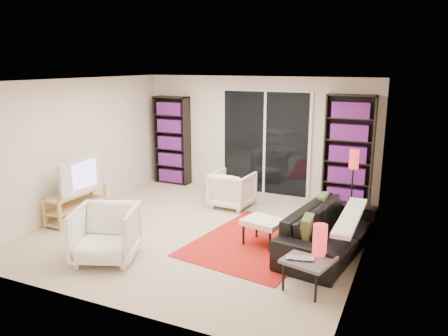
% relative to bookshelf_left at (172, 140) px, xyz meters
% --- Properties ---
extents(floor, '(5.00, 5.00, 0.00)m').
position_rel_bookshelf_left_xyz_m(floor, '(1.95, -2.33, -0.98)').
color(floor, tan).
rests_on(floor, ground).
extents(wall_back, '(5.00, 0.02, 2.40)m').
position_rel_bookshelf_left_xyz_m(wall_back, '(1.95, 0.17, 0.22)').
color(wall_back, beige).
rests_on(wall_back, ground).
extents(wall_front, '(5.00, 0.02, 2.40)m').
position_rel_bookshelf_left_xyz_m(wall_front, '(1.95, -4.83, 0.22)').
color(wall_front, beige).
rests_on(wall_front, ground).
extents(wall_left, '(0.02, 5.00, 2.40)m').
position_rel_bookshelf_left_xyz_m(wall_left, '(-0.55, -2.33, 0.22)').
color(wall_left, beige).
rests_on(wall_left, ground).
extents(wall_right, '(0.02, 5.00, 2.40)m').
position_rel_bookshelf_left_xyz_m(wall_right, '(4.45, -2.33, 0.22)').
color(wall_right, beige).
rests_on(wall_right, ground).
extents(ceiling, '(5.00, 5.00, 0.02)m').
position_rel_bookshelf_left_xyz_m(ceiling, '(1.95, -2.33, 1.42)').
color(ceiling, white).
rests_on(ceiling, wall_back).
extents(sliding_door, '(1.92, 0.08, 2.16)m').
position_rel_bookshelf_left_xyz_m(sliding_door, '(2.15, 0.13, 0.07)').
color(sliding_door, white).
rests_on(sliding_door, ground).
extents(bookshelf_left, '(0.80, 0.30, 1.95)m').
position_rel_bookshelf_left_xyz_m(bookshelf_left, '(0.00, 0.00, 0.00)').
color(bookshelf_left, black).
rests_on(bookshelf_left, ground).
extents(bookshelf_right, '(0.90, 0.30, 2.10)m').
position_rel_bookshelf_left_xyz_m(bookshelf_right, '(3.85, -0.00, 0.07)').
color(bookshelf_right, black).
rests_on(bookshelf_right, ground).
extents(tv_stand, '(0.39, 1.21, 0.50)m').
position_rel_bookshelf_left_xyz_m(tv_stand, '(-0.29, -2.75, -0.71)').
color(tv_stand, tan).
rests_on(tv_stand, floor).
extents(tv, '(0.19, 1.01, 0.58)m').
position_rel_bookshelf_left_xyz_m(tv, '(-0.27, -2.75, -0.19)').
color(tv, black).
rests_on(tv, tv_stand).
extents(rug, '(2.00, 2.50, 0.01)m').
position_rel_bookshelf_left_xyz_m(rug, '(2.95, -2.43, -0.97)').
color(rug, '#B41A13').
rests_on(rug, floor).
extents(sofa, '(1.16, 2.27, 0.63)m').
position_rel_bookshelf_left_xyz_m(sofa, '(3.99, -2.29, -0.66)').
color(sofa, black).
rests_on(sofa, floor).
extents(armchair_back, '(0.76, 0.78, 0.67)m').
position_rel_bookshelf_left_xyz_m(armchair_back, '(1.91, -1.02, -0.64)').
color(armchair_back, white).
rests_on(armchair_back, floor).
extents(armchair_front, '(1.06, 1.08, 0.76)m').
position_rel_bookshelf_left_xyz_m(armchair_front, '(1.25, -3.86, -0.59)').
color(armchair_front, white).
rests_on(armchair_front, floor).
extents(ottoman, '(0.65, 0.57, 0.40)m').
position_rel_bookshelf_left_xyz_m(ottoman, '(3.05, -2.49, -0.63)').
color(ottoman, white).
rests_on(ottoman, floor).
extents(side_table, '(0.64, 0.64, 0.40)m').
position_rel_bookshelf_left_xyz_m(side_table, '(3.98, -3.52, -0.62)').
color(side_table, '#4F4E53').
rests_on(side_table, floor).
extents(laptop, '(0.36, 0.27, 0.03)m').
position_rel_bookshelf_left_xyz_m(laptop, '(3.90, -3.64, -0.56)').
color(laptop, silver).
rests_on(laptop, side_table).
extents(table_lamp, '(0.17, 0.17, 0.38)m').
position_rel_bookshelf_left_xyz_m(table_lamp, '(4.07, -3.37, -0.38)').
color(table_lamp, red).
rests_on(table_lamp, side_table).
extents(floor_lamp, '(0.18, 0.18, 1.22)m').
position_rel_bookshelf_left_xyz_m(floor_lamp, '(4.05, -0.73, -0.06)').
color(floor_lamp, black).
rests_on(floor_lamp, floor).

